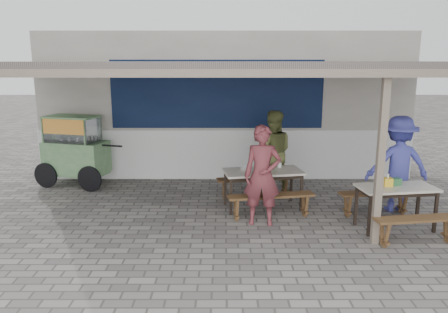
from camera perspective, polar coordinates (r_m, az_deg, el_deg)
ground at (r=7.89m, az=0.25°, el=-8.56°), size 60.00×60.00×0.00m
back_wall at (r=11.00m, az=0.18°, el=6.64°), size 9.00×1.28×3.50m
warung_roof at (r=8.27m, az=0.35°, el=11.65°), size 9.00×4.21×2.81m
table_left at (r=8.48m, az=5.09°, el=-2.34°), size 1.60×0.97×0.75m
bench_left_street at (r=8.02m, az=6.16°, el=-5.71°), size 1.62×0.56×0.45m
bench_left_wall at (r=9.12m, az=4.07°, el=-3.42°), size 1.62×0.56×0.45m
table_right at (r=7.95m, az=21.60°, el=-4.25°), size 1.36×0.81×0.75m
bench_right_street at (r=7.49m, az=23.97°, el=-8.12°), size 1.41×0.47×0.45m
bench_right_wall at (r=8.61m, az=19.21°, el=-5.11°), size 1.41×0.47×0.45m
vendor_cart at (r=10.52m, az=-18.91°, el=1.06°), size 2.08×1.17×1.61m
patron_street_side at (r=7.58m, az=5.03°, el=-2.49°), size 0.68×0.48×1.76m
patron_wall_side at (r=9.39m, az=6.33°, el=0.53°), size 0.92×0.74×1.81m
patron_right_table at (r=8.88m, az=21.77°, el=-0.92°), size 1.19×0.69×1.83m
tissue_box at (r=7.89m, az=20.59°, el=-3.12°), size 0.14×0.14×0.14m
donation_box at (r=7.98m, az=21.46°, el=-3.09°), size 0.21×0.18×0.12m
condiment_jar at (r=8.75m, az=7.28°, el=-1.09°), size 0.08×0.08×0.09m
condiment_bowl at (r=8.49m, az=2.78°, el=-1.58°), size 0.25×0.25×0.05m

